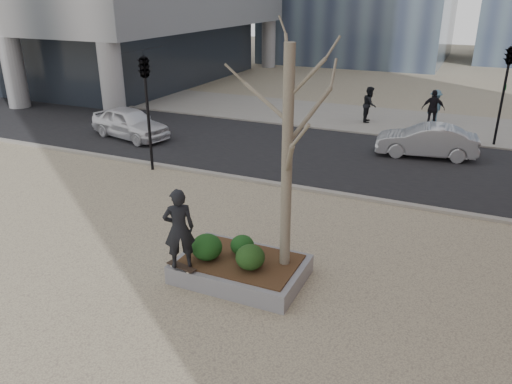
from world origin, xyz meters
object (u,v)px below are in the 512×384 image
at_px(skateboarder, 179,229).
at_px(police_car, 130,123).
at_px(skateboard, 181,267).
at_px(planter, 241,269).

height_order(skateboarder, police_car, skateboarder).
distance_m(skateboarder, police_car, 13.20).
relative_size(skateboard, police_car, 0.19).
height_order(skateboard, police_car, police_car).
distance_m(skateboard, police_car, 13.18).
xyz_separation_m(planter, skateboarder, (-1.10, -0.88, 1.26)).
height_order(skateboard, skateboarder, skateboarder).
bearing_deg(police_car, skateboard, -123.91).
distance_m(skateboard, skateboarder, 1.00).
height_order(planter, police_car, police_car).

